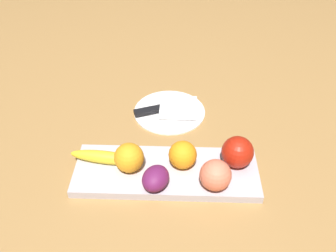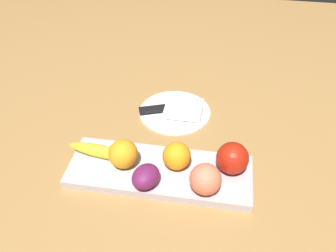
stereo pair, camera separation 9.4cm
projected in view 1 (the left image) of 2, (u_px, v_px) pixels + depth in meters
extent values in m
plane|color=#9D723F|center=(169.00, 175.00, 0.90)|extent=(2.40, 2.40, 0.00)
cube|color=#B8B1B9|center=(166.00, 172.00, 0.90)|extent=(0.44, 0.16, 0.02)
sphere|color=#AF1D0D|center=(238.00, 152.00, 0.88)|extent=(0.08, 0.08, 0.08)
ellipsoid|color=gold|center=(106.00, 157.00, 0.90)|extent=(0.18, 0.05, 0.03)
sphere|color=orange|center=(129.00, 159.00, 0.86)|extent=(0.07, 0.07, 0.07)
sphere|color=orange|center=(183.00, 155.00, 0.88)|extent=(0.07, 0.07, 0.07)
sphere|color=#EA7254|center=(216.00, 175.00, 0.83)|extent=(0.07, 0.07, 0.07)
ellipsoid|color=#621B4D|center=(156.00, 178.00, 0.83)|extent=(0.08, 0.09, 0.05)
cylinder|color=white|center=(169.00, 111.00, 1.09)|extent=(0.21, 0.21, 0.01)
cube|color=white|center=(178.00, 107.00, 1.08)|extent=(0.11, 0.10, 0.02)
cube|color=silver|center=(169.00, 108.00, 1.09)|extent=(0.15, 0.07, 0.00)
cube|color=black|center=(149.00, 110.00, 1.08)|extent=(0.09, 0.05, 0.01)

